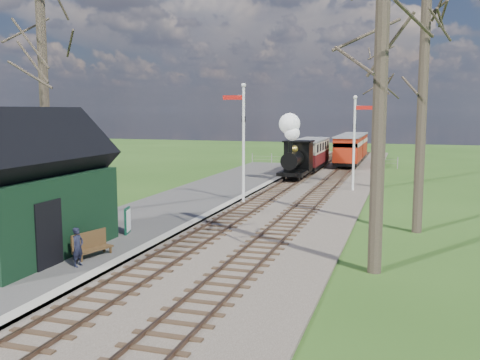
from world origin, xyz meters
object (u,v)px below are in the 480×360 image
(coach, at_px, (310,153))
(bench, at_px, (91,245))
(station_shed, at_px, (27,192))
(red_carriage_a, at_px, (348,150))
(red_carriage_b, at_px, (354,146))
(semaphore_near, at_px, (242,135))
(sign_board, at_px, (128,220))
(semaphore_far, at_px, (355,136))
(locomotive, at_px, (295,151))
(person, at_px, (78,247))

(coach, xyz_separation_m, bench, (-2.28, -27.41, -0.94))
(station_shed, distance_m, red_carriage_a, 31.98)
(red_carriage_b, bearing_deg, semaphore_near, -97.76)
(semaphore_near, xyz_separation_m, sign_board, (-1.97, -8.41, -2.92))
(semaphore_far, distance_m, bench, 19.03)
(locomotive, distance_m, red_carriage_b, 15.21)
(semaphore_near, height_order, locomotive, semaphore_near)
(locomotive, xyz_separation_m, bench, (-2.27, -21.35, -1.49))
(red_carriage_a, xyz_separation_m, person, (-4.61, -31.91, -0.71))
(sign_board, relative_size, bench, 0.69)
(station_shed, xyz_separation_m, person, (2.28, -0.69, -1.47))
(station_shed, relative_size, semaphore_far, 1.10)
(red_carriage_b, bearing_deg, station_shed, -100.64)
(locomotive, xyz_separation_m, red_carriage_a, (2.61, 9.48, -0.56))
(red_carriage_a, xyz_separation_m, red_carriage_b, (0.00, 5.50, 0.00))
(semaphore_near, relative_size, sign_board, 6.20)
(red_carriage_a, distance_m, bench, 31.22)
(semaphore_near, bearing_deg, red_carriage_a, 80.06)
(station_shed, xyz_separation_m, coach, (4.30, 27.80, -0.76))
(bench, relative_size, person, 1.23)
(person, bearing_deg, coach, 0.26)
(semaphore_far, xyz_separation_m, coach, (-4.37, 9.80, -1.84))
(locomotive, xyz_separation_m, coach, (0.01, 6.06, -0.55))
(coach, relative_size, sign_board, 7.12)
(person, bearing_deg, semaphore_near, -1.30)
(station_shed, bearing_deg, bench, 10.98)
(semaphore_far, xyz_separation_m, sign_board, (-7.11, -14.41, -2.65))
(station_shed, height_order, sign_board, station_shed)
(locomotive, distance_m, red_carriage_a, 9.85)
(locomotive, bearing_deg, semaphore_far, -40.45)
(semaphore_far, bearing_deg, coach, 114.05)
(sign_board, bearing_deg, semaphore_far, 63.72)
(semaphore_near, xyz_separation_m, red_carriage_a, (3.37, 19.22, -2.12))
(semaphore_far, height_order, red_carriage_b, semaphore_far)
(semaphore_near, height_order, person, semaphore_near)
(locomotive, relative_size, sign_board, 4.45)
(locomotive, xyz_separation_m, red_carriage_b, (2.61, 14.98, -0.56))
(locomotive, bearing_deg, coach, 89.89)
(semaphore_far, relative_size, coach, 0.80)
(person, bearing_deg, sign_board, 13.90)
(station_shed, bearing_deg, semaphore_near, 73.62)
(sign_board, bearing_deg, bench, -81.80)
(semaphore_near, relative_size, bench, 4.27)
(semaphore_near, distance_m, bench, 12.10)
(locomotive, bearing_deg, semaphore_near, -94.45)
(semaphore_near, bearing_deg, bench, -97.41)
(red_carriage_b, bearing_deg, red_carriage_a, -90.00)
(locomotive, distance_m, bench, 21.52)
(semaphore_near, height_order, semaphore_far, semaphore_near)
(station_shed, xyz_separation_m, red_carriage_b, (6.90, 36.72, -0.77))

